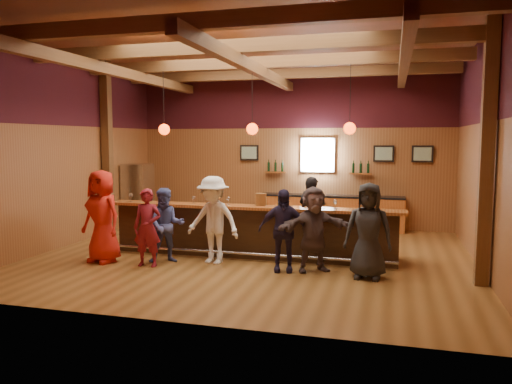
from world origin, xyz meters
The scene contains 27 objects.
room centered at (0.00, 0.06, 3.21)m, with size 9.04×9.00×4.52m.
bar_counter centered at (0.02, 0.15, 0.52)m, with size 6.30×1.07×1.11m.
back_bar_cabinet centered at (1.20, 3.72, 0.48)m, with size 4.00×0.52×0.95m.
window centered at (0.80, 3.95, 2.05)m, with size 0.95×0.09×0.95m.
framed_pictures centered at (1.67, 3.94, 2.10)m, with size 5.35×0.05×0.45m.
wine_shelves centered at (0.80, 3.88, 1.62)m, with size 3.00×0.18×0.30m.
pendant_lights centered at (0.00, 0.00, 2.71)m, with size 4.24×0.24×1.37m.
stainless_fridge centered at (-4.10, 2.60, 0.90)m, with size 0.70×0.70×1.80m, color silver.
customer_orange centered at (-2.80, -1.26, 0.94)m, with size 0.91×0.59×1.87m, color red.
customer_redvest centered at (-1.76, -1.33, 0.77)m, with size 0.56×0.37×1.53m, color maroon.
customer_denim centered at (-1.53, -0.96, 0.76)m, with size 0.74×0.57×1.52m, color #47518E.
customer_white centered at (-0.59, -0.78, 0.88)m, with size 1.14×0.65×1.76m, color white.
customer_navy centered at (0.88, -1.01, 0.78)m, with size 0.92×0.38×1.56m, color #231D3A.
customer_brown centered at (1.44, -0.86, 0.80)m, with size 1.49×0.48×1.61m, color #544343.
customer_dark centered at (2.45, -1.08, 0.86)m, with size 0.84×0.55×1.72m, color #242426.
bartender centered at (1.11, 0.95, 0.83)m, with size 0.61×0.40×1.67m, color black.
ice_bucket centered at (0.21, -0.07, 1.24)m, with size 0.23×0.23×0.26m, color olive.
bottle_a centered at (0.70, -0.02, 1.23)m, with size 0.07×0.07×0.31m.
bottle_b centered at (0.60, -0.07, 1.23)m, with size 0.07×0.07×0.32m.
glass_a centered at (-2.71, -0.26, 1.25)m, with size 0.09×0.09×0.20m.
glass_b centered at (-1.89, -0.13, 1.23)m, with size 0.07×0.07×0.16m.
glass_c centered at (-1.29, -0.09, 1.22)m, with size 0.07×0.07×0.16m.
glass_d centered at (-0.89, -0.26, 1.25)m, with size 0.09×0.09×0.19m.
glass_e centered at (-0.49, -0.12, 1.23)m, with size 0.08×0.08×0.17m.
glass_f centered at (0.76, -0.17, 1.23)m, with size 0.07×0.07×0.16m.
glass_g centered at (1.52, -0.16, 1.23)m, with size 0.08×0.08×0.17m.
glass_h centered at (1.76, -0.20, 1.24)m, with size 0.08×0.08×0.18m.
Camera 1 is at (2.83, -10.05, 2.48)m, focal length 35.00 mm.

